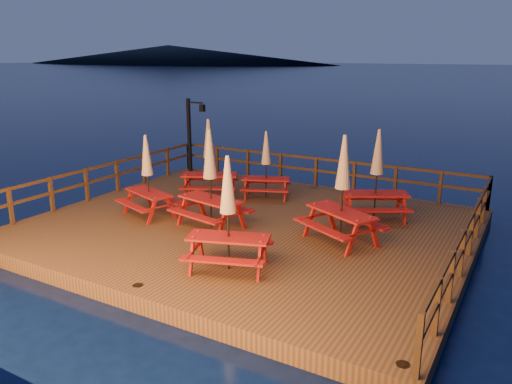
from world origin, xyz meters
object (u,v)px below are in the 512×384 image
picnic_table_0 (228,212)px  picnic_table_2 (377,173)px  picnic_table_1 (266,164)px  lamp_post (192,128)px

picnic_table_0 → picnic_table_2: picnic_table_2 is taller
picnic_table_0 → picnic_table_1: picnic_table_0 is taller
picnic_table_2 → picnic_table_0: bearing=-138.1°
lamp_post → picnic_table_2: size_ratio=1.12×
picnic_table_0 → picnic_table_1: 5.93m
picnic_table_1 → picnic_table_0: bearing=-92.1°
lamp_post → picnic_table_0: lamp_post is taller
lamp_post → picnic_table_0: (6.62, -7.48, -0.42)m
picnic_table_1 → picnic_table_2: 3.91m
picnic_table_2 → lamp_post: bearing=135.6°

